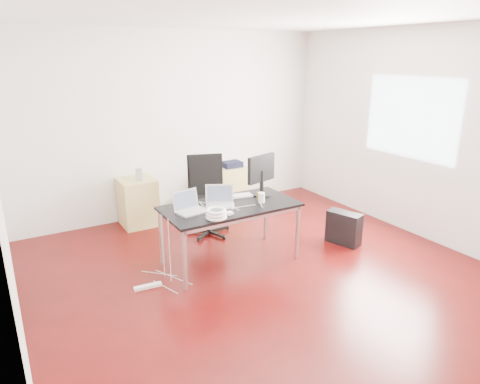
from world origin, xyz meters
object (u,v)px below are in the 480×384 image
desk (230,209)px  pc_tower (344,228)px  office_chair (207,191)px  filing_cabinet_left (138,202)px  filing_cabinet_right (229,187)px

desk → pc_tower: (1.56, -0.31, -0.46)m
desk → office_chair: (0.17, 0.97, -0.07)m
office_chair → pc_tower: (1.39, -1.28, -0.39)m
desk → filing_cabinet_left: bearing=108.9°
desk → filing_cabinet_left: (-0.59, 1.74, -0.33)m
desk → filing_cabinet_right: size_ratio=2.29×
desk → filing_cabinet_left: size_ratio=2.29×
filing_cabinet_right → pc_tower: (0.63, -2.05, -0.13)m
filing_cabinet_right → pc_tower: 2.14m
office_chair → pc_tower: 1.93m
desk → filing_cabinet_right: bearing=61.7°
filing_cabinet_right → pc_tower: bearing=-73.0°
filing_cabinet_left → office_chair: bearing=-45.1°
filing_cabinet_right → filing_cabinet_left: bearing=180.0°
desk → filing_cabinet_right: 2.00m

